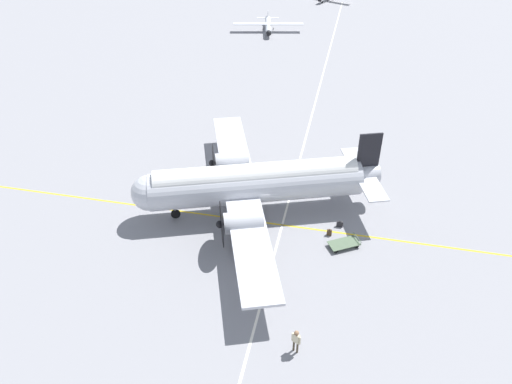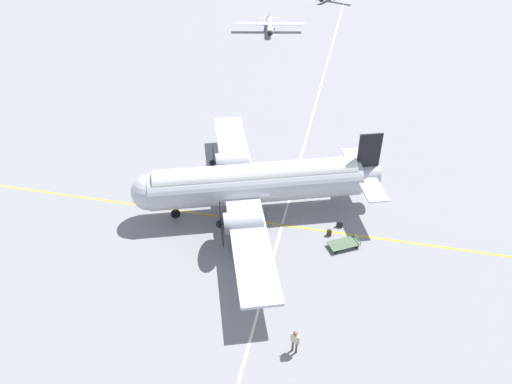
% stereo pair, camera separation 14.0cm
% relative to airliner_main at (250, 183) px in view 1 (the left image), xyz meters
% --- Properties ---
extents(ground_plane, '(300.00, 300.00, 0.00)m').
position_rel_airliner_main_xyz_m(ground_plane, '(-0.43, -0.16, -2.62)').
color(ground_plane, gray).
extents(apron_line_eastwest, '(120.00, 0.16, 0.01)m').
position_rel_airliner_main_xyz_m(apron_line_eastwest, '(-0.43, 1.10, -2.61)').
color(apron_line_eastwest, gold).
rests_on(apron_line_eastwest, ground_plane).
extents(apron_line_northsouth, '(0.16, 120.00, 0.01)m').
position_rel_airliner_main_xyz_m(apron_line_northsouth, '(-2.68, -0.16, -2.61)').
color(apron_line_northsouth, silver).
rests_on(apron_line_northsouth, ground_plane).
extents(airliner_main, '(18.24, 22.25, 6.08)m').
position_rel_airliner_main_xyz_m(airliner_main, '(0.00, 0.00, 0.00)').
color(airliner_main, silver).
rests_on(airliner_main, ground_plane).
extents(crew_foreground, '(0.54, 0.33, 1.70)m').
position_rel_airliner_main_xyz_m(crew_foreground, '(-5.25, 11.85, -1.58)').
color(crew_foreground, '#473D2D').
rests_on(crew_foreground, ground_plane).
extents(suitcase_near_door, '(0.47, 0.14, 0.50)m').
position_rel_airliner_main_xyz_m(suitcase_near_door, '(-6.83, 0.40, -2.39)').
color(suitcase_near_door, '#232328').
rests_on(suitcase_near_door, ground_plane).
extents(suitcase_upright_spare, '(0.36, 0.15, 0.53)m').
position_rel_airliner_main_xyz_m(suitcase_upright_spare, '(-6.17, 1.53, -2.37)').
color(suitcase_upright_spare, '#47331E').
rests_on(suitcase_upright_spare, ground_plane).
extents(baggage_cart, '(2.38, 2.04, 0.56)m').
position_rel_airliner_main_xyz_m(baggage_cart, '(-7.29, 2.52, -2.34)').
color(baggage_cart, '#4C6047').
rests_on(baggage_cart, ground_plane).
extents(light_aircraft_taxiing, '(10.15, 7.67, 1.96)m').
position_rel_airliner_main_xyz_m(light_aircraft_taxiing, '(6.81, -42.32, -1.80)').
color(light_aircraft_taxiing, '#B7BCC6').
rests_on(light_aircraft_taxiing, ground_plane).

